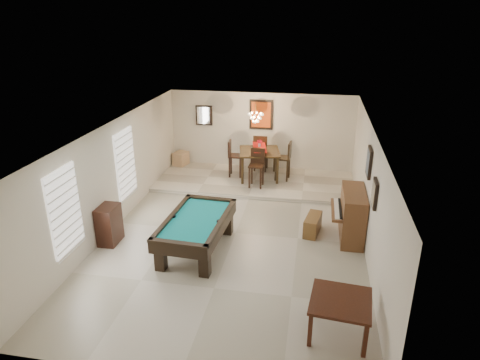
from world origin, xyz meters
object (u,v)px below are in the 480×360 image
(dining_chair_east, at_px, (283,161))
(dining_chair_north, at_px, (261,152))
(piano_bench, at_px, (313,225))
(chandelier, at_px, (256,114))
(upright_piano, at_px, (346,214))
(dining_chair_south, at_px, (256,168))
(dining_table, at_px, (259,162))
(flower_vase, at_px, (260,143))
(corner_bench, at_px, (181,159))
(dining_chair_west, at_px, (236,159))
(pool_table, at_px, (197,235))
(square_table, at_px, (339,316))
(apothecary_chest, at_px, (109,225))

(dining_chair_east, bearing_deg, dining_chair_north, -127.88)
(piano_bench, height_order, chandelier, chandelier)
(upright_piano, distance_m, dining_chair_south, 3.47)
(dining_table, xyz_separation_m, flower_vase, (0.00, 0.00, 0.62))
(flower_vase, bearing_deg, chandelier, -108.35)
(dining_chair_north, bearing_deg, corner_bench, 1.38)
(flower_vase, relative_size, dining_chair_west, 0.20)
(flower_vase, bearing_deg, pool_table, -100.31)
(flower_vase, bearing_deg, corner_bench, 165.67)
(piano_bench, xyz_separation_m, dining_table, (-1.74, 3.13, 0.40))
(upright_piano, relative_size, dining_chair_north, 1.17)
(square_table, xyz_separation_m, upright_piano, (0.26, 3.38, 0.25))
(square_table, height_order, flower_vase, flower_vase)
(pool_table, xyz_separation_m, apothecary_chest, (-2.07, -0.01, 0.07))
(dining_chair_west, relative_size, chandelier, 1.91)
(dining_table, bearing_deg, dining_chair_west, 178.36)
(apothecary_chest, bearing_deg, dining_chair_east, 50.63)
(square_table, bearing_deg, corner_bench, 124.58)
(flower_vase, xyz_separation_m, chandelier, (-0.09, -0.28, 0.96))
(upright_piano, height_order, dining_chair_west, dining_chair_west)
(dining_chair_south, relative_size, dining_chair_west, 1.00)
(dining_chair_west, relative_size, corner_bench, 2.35)
(piano_bench, distance_m, dining_chair_west, 4.04)
(piano_bench, bearing_deg, dining_chair_south, 125.86)
(chandelier, bearing_deg, dining_chair_north, 86.95)
(flower_vase, bearing_deg, dining_chair_east, -1.58)
(apothecary_chest, height_order, chandelier, chandelier)
(dining_chair_north, bearing_deg, apothecary_chest, 62.56)
(square_table, height_order, dining_chair_north, dining_chair_north)
(dining_chair_south, bearing_deg, dining_table, 94.73)
(dining_chair_north, distance_m, dining_chair_east, 1.06)
(pool_table, bearing_deg, piano_bench, 29.76)
(apothecary_chest, xyz_separation_m, dining_table, (2.87, 4.41, 0.17))
(pool_table, xyz_separation_m, upright_piano, (3.29, 1.21, 0.20))
(dining_table, distance_m, dining_chair_north, 0.71)
(flower_vase, distance_m, dining_chair_south, 0.93)
(dining_chair_west, bearing_deg, apothecary_chest, 151.99)
(dining_chair_north, xyz_separation_m, corner_bench, (-2.74, 0.01, -0.38))
(corner_bench, bearing_deg, dining_chair_north, -0.16)
(dining_chair_east, bearing_deg, piano_bench, 23.20)
(corner_bench, bearing_deg, dining_table, -14.33)
(apothecary_chest, distance_m, dining_chair_north, 5.85)
(flower_vase, bearing_deg, dining_chair_west, 178.36)
(dining_chair_north, bearing_deg, pool_table, 83.06)
(dining_table, xyz_separation_m, corner_bench, (-2.78, 0.71, -0.28))
(square_table, relative_size, upright_piano, 0.69)
(piano_bench, bearing_deg, pool_table, -153.47)
(apothecary_chest, relative_size, dining_chair_west, 0.79)
(dining_chair_east, height_order, chandelier, chandelier)
(flower_vase, bearing_deg, piano_bench, -60.97)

